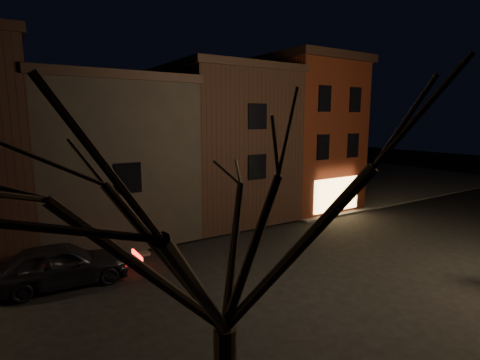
% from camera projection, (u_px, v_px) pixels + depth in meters
% --- Properties ---
extents(ground, '(120.00, 120.00, 0.00)m').
position_uv_depth(ground, '(301.00, 267.00, 16.28)').
color(ground, black).
rests_on(ground, ground).
extents(sidewalk_far_right, '(30.00, 30.00, 0.12)m').
position_uv_depth(sidewalk_far_right, '(313.00, 174.00, 43.57)').
color(sidewalk_far_right, '#2D2B28').
rests_on(sidewalk_far_right, ground).
extents(corner_building, '(6.50, 8.50, 10.50)m').
position_uv_depth(corner_building, '(297.00, 132.00, 27.54)').
color(corner_building, '#4B190D').
rests_on(corner_building, ground).
extents(row_building_a, '(7.30, 10.30, 9.40)m').
position_uv_depth(row_building_a, '(213.00, 142.00, 24.99)').
color(row_building_a, black).
rests_on(row_building_a, ground).
extents(row_building_b, '(7.80, 10.30, 8.40)m').
position_uv_depth(row_building_b, '(101.00, 156.00, 21.18)').
color(row_building_b, black).
rests_on(row_building_b, ground).
extents(bare_tree_left, '(5.60, 5.60, 7.50)m').
position_uv_depth(bare_tree_left, '(224.00, 188.00, 5.31)').
color(bare_tree_left, black).
rests_on(bare_tree_left, sidewalk_near_left).
extents(parked_car_a, '(5.09, 2.32, 1.69)m').
position_uv_depth(parked_car_a, '(61.00, 264.00, 14.43)').
color(parked_car_a, black).
rests_on(parked_car_a, ground).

